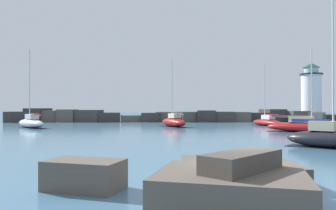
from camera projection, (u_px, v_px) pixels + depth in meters
ground_plane at (246, 187)px, 10.88m from camera, size 600.00×600.00×0.00m
open_sea_beyond at (160, 115)px, 122.56m from camera, size 400.00×116.00×0.01m
breakwater_jetty at (178, 117)px, 62.67m from camera, size 64.66×7.25×2.56m
lighthouse at (311, 97)px, 63.44m from camera, size 5.04×5.04×11.36m
foreground_rocks at (202, 181)px, 9.82m from camera, size 11.99×7.27×1.43m
sailboat_moored_0 at (305, 126)px, 35.10m from camera, size 7.74×6.66×9.20m
sailboat_moored_1 at (326, 137)px, 21.68m from camera, size 5.23×4.96×10.36m
sailboat_moored_2 at (31, 123)px, 43.32m from camera, size 6.22×7.19×10.54m
sailboat_moored_3 at (174, 122)px, 45.62m from camera, size 4.14×7.10×9.53m
sailboat_moored_4 at (267, 122)px, 47.76m from camera, size 3.38×7.05×9.24m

